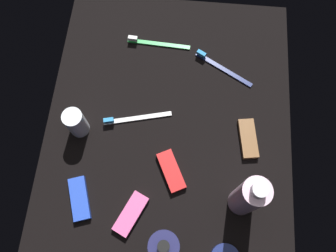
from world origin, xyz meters
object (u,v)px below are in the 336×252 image
(bodywash_bottle, at_px, (248,197))
(snack_bar_brown, at_px, (248,139))
(deodorant_stick, at_px, (76,123))
(snack_bar_red, at_px, (171,171))
(toothbrush_navy, at_px, (220,67))
(snack_bar_pink, at_px, (131,214))
(snack_bar_blue, at_px, (79,199))
(lotion_bottle, at_px, (164,247))
(toothbrush_white, at_px, (133,118))
(toothbrush_green, at_px, (155,43))

(bodywash_bottle, bearing_deg, snack_bar_brown, -5.70)
(deodorant_stick, bearing_deg, snack_bar_red, -110.65)
(toothbrush_navy, bearing_deg, bodywash_bottle, -170.36)
(snack_bar_pink, distance_m, snack_bar_red, 0.14)
(snack_bar_brown, bearing_deg, snack_bar_blue, 106.46)
(lotion_bottle, bearing_deg, toothbrush_navy, -12.94)
(deodorant_stick, distance_m, snack_bar_blue, 0.19)
(toothbrush_navy, height_order, toothbrush_white, same)
(deodorant_stick, bearing_deg, snack_bar_brown, -88.87)
(toothbrush_green, relative_size, snack_bar_brown, 1.73)
(toothbrush_navy, height_order, toothbrush_green, same)
(toothbrush_white, distance_m, snack_bar_pink, 0.24)
(deodorant_stick, distance_m, snack_bar_pink, 0.26)
(toothbrush_navy, xyz_separation_m, toothbrush_green, (0.06, 0.19, 0.00))
(bodywash_bottle, height_order, snack_bar_pink, bodywash_bottle)
(toothbrush_navy, bearing_deg, snack_bar_blue, 140.34)
(deodorant_stick, xyz_separation_m, toothbrush_navy, (0.21, -0.36, -0.04))
(bodywash_bottle, bearing_deg, snack_bar_blue, 94.00)
(lotion_bottle, bearing_deg, snack_bar_brown, -34.15)
(toothbrush_white, xyz_separation_m, snack_bar_pink, (-0.24, -0.02, 0.00))
(deodorant_stick, distance_m, snack_bar_brown, 0.44)
(toothbrush_white, relative_size, snack_bar_pink, 1.71)
(toothbrush_white, height_order, snack_bar_pink, toothbrush_white)
(bodywash_bottle, xyz_separation_m, toothbrush_white, (0.19, 0.28, -0.08))
(toothbrush_white, distance_m, snack_bar_brown, 0.30)
(toothbrush_green, distance_m, snack_bar_blue, 0.47)
(bodywash_bottle, bearing_deg, lotion_bottle, 124.19)
(snack_bar_brown, bearing_deg, bodywash_bottle, 165.74)
(snack_bar_pink, xyz_separation_m, snack_bar_red, (0.11, -0.09, 0.00))
(toothbrush_navy, distance_m, snack_bar_red, 0.33)
(lotion_bottle, relative_size, snack_bar_red, 2.07)
(bodywash_bottle, relative_size, snack_bar_brown, 1.88)
(snack_bar_red, bearing_deg, snack_bar_pink, 115.38)
(toothbrush_navy, height_order, snack_bar_pink, toothbrush_navy)
(lotion_bottle, xyz_separation_m, snack_bar_pink, (0.07, 0.09, -0.09))
(lotion_bottle, xyz_separation_m, snack_bar_red, (0.18, 0.00, -0.09))
(toothbrush_white, distance_m, snack_bar_blue, 0.24)
(toothbrush_green, xyz_separation_m, snack_bar_blue, (-0.45, 0.14, 0.00))
(toothbrush_navy, bearing_deg, lotion_bottle, 167.06)
(bodywash_bottle, height_order, deodorant_stick, bodywash_bottle)
(lotion_bottle, bearing_deg, bodywash_bottle, -55.81)
(bodywash_bottle, bearing_deg, deodorant_stick, 69.99)
(deodorant_stick, distance_m, toothbrush_navy, 0.42)
(toothbrush_white, bearing_deg, snack_bar_red, -139.91)
(lotion_bottle, height_order, bodywash_bottle, lotion_bottle)
(snack_bar_pink, height_order, snack_bar_blue, same)
(toothbrush_green, relative_size, snack_bar_blue, 1.73)
(toothbrush_navy, relative_size, toothbrush_white, 0.91)
(toothbrush_white, bearing_deg, deodorant_stick, 106.05)
(snack_bar_pink, xyz_separation_m, snack_bar_brown, (0.21, -0.28, 0.00))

